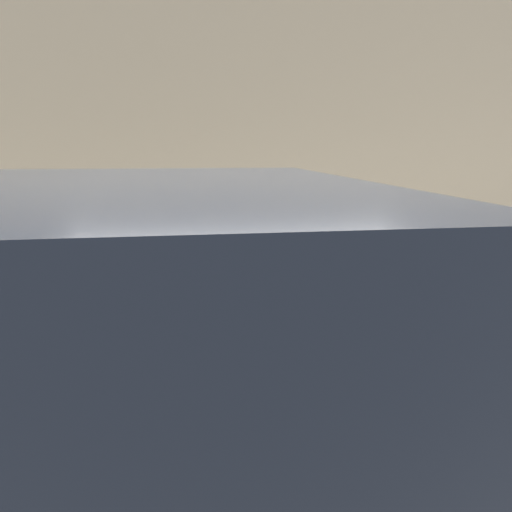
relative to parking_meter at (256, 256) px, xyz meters
The scene contains 4 objects.
ground_plane 1.62m from the parking_meter, 96.59° to the right, with size 60.00×60.00×0.00m, color #515154.
sidewalk 1.62m from the parking_meter, 96.22° to the left, with size 24.00×2.80×0.10m.
building_facade 4.10m from the parking_meter, 91.88° to the left, with size 24.00×0.30×5.67m.
parking_meter is the anchor object (origin of this frame).
Camera 1 is at (-0.39, -1.97, 2.03)m, focal length 28.00 mm.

